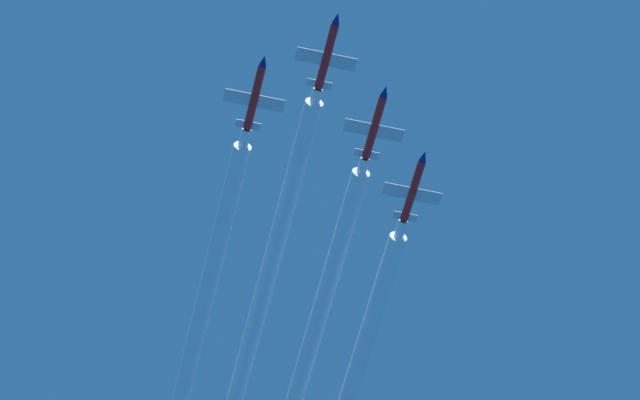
# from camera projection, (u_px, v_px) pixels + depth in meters

# --- Properties ---
(jet_lead) EXTENTS (8.36, 12.18, 2.93)m
(jet_lead) POSITION_uv_depth(u_px,v_px,m) (327.00, 54.00, 230.90)
(jet_lead) COLOR red
(jet_left_wingman) EXTENTS (8.36, 12.18, 2.93)m
(jet_left_wingman) POSITION_uv_depth(u_px,v_px,m) (375.00, 125.00, 235.94)
(jet_left_wingman) COLOR red
(jet_right_wingman) EXTENTS (8.36, 12.18, 2.93)m
(jet_right_wingman) POSITION_uv_depth(u_px,v_px,m) (255.00, 95.00, 233.59)
(jet_right_wingman) COLOR red
(jet_outer_left) EXTENTS (8.36, 12.18, 2.93)m
(jet_outer_left) POSITION_uv_depth(u_px,v_px,m) (414.00, 188.00, 240.22)
(jet_outer_left) COLOR red
(smoke_trail_lead) EXTENTS (2.60, 56.54, 2.60)m
(smoke_trail_lead) POSITION_uv_depth(u_px,v_px,m) (274.00, 254.00, 249.10)
(smoke_trail_lead) COLOR white
(smoke_trail_left_wingman) EXTENTS (2.60, 61.78, 2.60)m
(smoke_trail_left_wingman) POSITION_uv_depth(u_px,v_px,m) (315.00, 330.00, 255.55)
(smoke_trail_left_wingman) COLOR white
(smoke_trail_right_wingman) EXTENTS (2.60, 73.38, 2.60)m
(smoke_trail_right_wingman) POSITION_uv_depth(u_px,v_px,m) (197.00, 335.00, 256.32)
(smoke_trail_right_wingman) COLOR white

